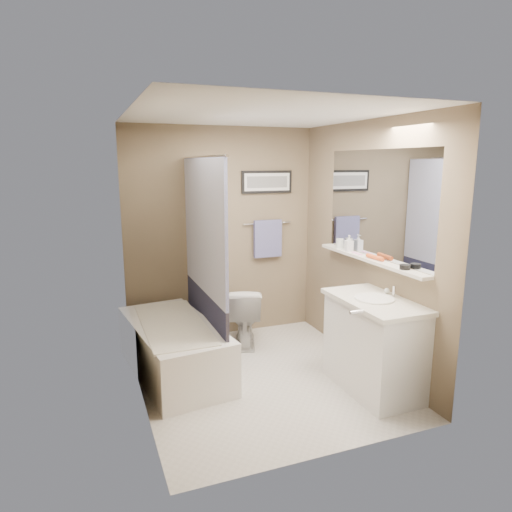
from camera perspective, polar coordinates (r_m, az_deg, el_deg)
name	(u,v)px	position (r m, az deg, el deg)	size (l,w,h in m)	color
ground	(262,378)	(4.47, 0.71, -14.97)	(2.50, 2.50, 0.00)	beige
ceiling	(262,117)	(4.02, 0.80, 17.03)	(2.20, 2.50, 0.04)	white
wall_back	(222,234)	(5.22, -4.26, 2.76)	(2.20, 0.04, 2.40)	brown
wall_front	(332,288)	(3.00, 9.51, -4.00)	(2.20, 0.04, 2.40)	brown
wall_left	(139,263)	(3.82, -14.47, -0.85)	(0.04, 2.50, 2.40)	brown
wall_right	(364,246)	(4.58, 13.40, 1.23)	(0.04, 2.50, 2.40)	brown
tile_surround	(132,273)	(4.35, -15.28, -2.11)	(0.02, 1.55, 2.00)	tan
curtain_rod	(202,157)	(4.35, -6.74, 12.19)	(0.02, 0.02, 1.55)	silver
curtain_upper	(204,227)	(4.39, -6.54, 3.68)	(0.03, 1.45, 1.28)	white
curtain_lower	(206,309)	(4.58, -6.30, -6.55)	(0.03, 1.45, 0.36)	#252645
mirror	(377,204)	(4.41, 14.87, 6.28)	(0.02, 1.60, 1.00)	silver
shelf	(369,259)	(4.46, 13.95, -0.40)	(0.12, 1.60, 0.03)	silver
towel_bar	(267,223)	(5.38, 1.41, 4.12)	(0.02, 0.02, 0.60)	silver
towel	(268,239)	(5.39, 1.48, 2.19)	(0.34, 0.05, 0.44)	#878AC4
art_frame	(267,182)	(5.35, 1.36, 9.24)	(0.62, 0.03, 0.26)	black
art_mat	(267,182)	(5.34, 1.42, 9.23)	(0.56, 0.00, 0.20)	white
art_image	(267,182)	(5.34, 1.43, 9.23)	(0.50, 0.00, 0.13)	#595959
door	(401,309)	(3.35, 17.69, -6.30)	(0.80, 0.02, 2.00)	silver
door_handle	(356,312)	(3.20, 12.45, -6.85)	(0.02, 0.02, 0.10)	silver
bathtub	(174,348)	(4.53, -10.25, -11.31)	(0.70, 1.50, 0.50)	white
tub_rim	(173,324)	(4.44, -10.36, -8.33)	(0.56, 1.36, 0.02)	white
toilet	(244,315)	(5.12, -1.48, -7.42)	(0.37, 0.65, 0.66)	silver
vanity	(374,347)	(4.24, 14.51, -10.93)	(0.50, 0.90, 0.80)	white
countertop	(375,301)	(4.10, 14.69, -5.51)	(0.54, 0.96, 0.04)	silver
sink_basin	(375,298)	(4.09, 14.59, -5.15)	(0.34, 0.34, 0.01)	white
faucet_spout	(394,291)	(4.19, 16.86, -4.26)	(0.02, 0.02, 0.10)	silver
faucet_knob	(387,291)	(4.27, 16.03, -4.19)	(0.05, 0.05, 0.05)	silver
candle_bowl_near	(405,267)	(4.05, 18.11, -1.31)	(0.09, 0.09, 0.04)	black
hair_brush_front	(375,257)	(4.37, 14.66, -0.15)	(0.04, 0.04, 0.22)	#CC4D1C
pink_comb	(357,253)	(4.62, 12.50, 0.33)	(0.03, 0.16, 0.01)	#FF9BD2
glass_jar	(340,243)	(4.88, 10.44, 1.55)	(0.08, 0.08, 0.10)	silver
soap_bottle	(349,243)	(4.73, 11.55, 1.58)	(0.07, 0.07, 0.16)	#999999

